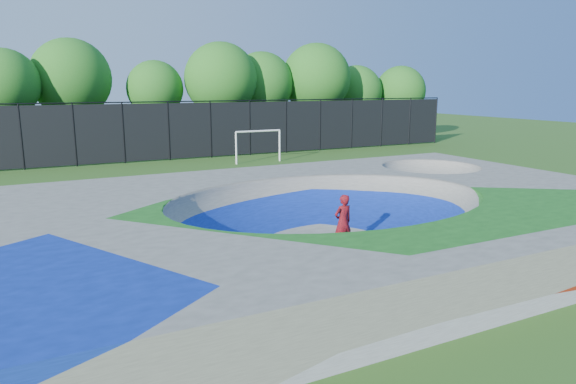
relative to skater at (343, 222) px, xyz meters
name	(u,v)px	position (x,y,z in m)	size (l,w,h in m)	color
ground	(330,240)	(0.13, 0.97, -0.88)	(120.00, 120.00, 0.00)	#2B5517
skate_deck	(330,219)	(0.13, 0.97, -0.13)	(22.00, 14.00, 1.50)	gray
skater	(343,222)	(0.00, 0.00, 0.00)	(0.64, 0.42, 1.76)	red
skateboard	(342,248)	(0.00, 0.00, -0.86)	(0.78, 0.22, 0.05)	black
soccer_goal	(258,140)	(5.14, 18.21, 0.62)	(3.28, 0.12, 2.17)	white
fence	(169,130)	(0.13, 21.97, 1.21)	(48.09, 0.09, 4.04)	black
treeline	(171,83)	(1.79, 27.13, 4.34)	(53.42, 7.64, 8.68)	#4F3A27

